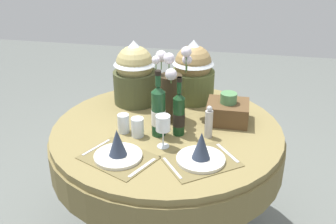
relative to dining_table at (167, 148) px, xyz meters
name	(u,v)px	position (x,y,z in m)	size (l,w,h in m)	color
dining_table	(167,148)	(0.00, 0.00, 0.00)	(1.33, 1.33, 0.77)	olive
place_setting_left	(118,150)	(-0.17, -0.36, 0.18)	(0.42, 0.38, 0.16)	brown
place_setting_right	(201,153)	(0.23, -0.31, 0.18)	(0.43, 0.41, 0.16)	brown
flower_vase	(171,90)	(0.00, 0.11, 0.32)	(0.22, 0.27, 0.43)	#332819
wine_bottle_left	(158,111)	(-0.03, -0.09, 0.28)	(0.08, 0.08, 0.37)	#194223
wine_bottle_centre	(179,114)	(0.08, -0.07, 0.26)	(0.07, 0.07, 0.33)	#143819
wine_glass_right	(163,124)	(0.02, -0.21, 0.27)	(0.07, 0.07, 0.18)	silver
tumbler_near_left	(138,127)	(-0.14, -0.13, 0.19)	(0.07, 0.07, 0.11)	silver
tumbler_near_right	(123,123)	(-0.22, -0.10, 0.19)	(0.06, 0.06, 0.11)	silver
pepper_mill	(209,123)	(0.24, -0.07, 0.22)	(0.04, 0.04, 0.19)	#B7B2AD
gift_tub_back_left	(135,70)	(-0.27, 0.31, 0.35)	(0.28, 0.28, 0.41)	#474C2D
gift_tub_back_centre	(193,69)	(0.09, 0.41, 0.35)	(0.28, 0.28, 0.40)	#566033
woven_basket_side_right	(228,111)	(0.33, 0.14, 0.20)	(0.24, 0.21, 0.18)	brown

